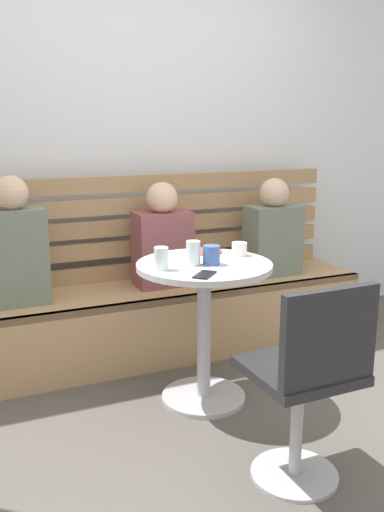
{
  "coord_description": "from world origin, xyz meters",
  "views": [
    {
      "loc": [
        -1.1,
        -1.9,
        1.41
      ],
      "look_at": [
        0.01,
        0.66,
        0.75
      ],
      "focal_mm": 39.02,
      "sensor_mm": 36.0,
      "label": 1
    }
  ],
  "objects": [
    {
      "name": "ground",
      "position": [
        0.0,
        0.0,
        0.0
      ],
      "size": [
        8.0,
        8.0,
        0.0
      ],
      "primitive_type": "plane",
      "color": "#514C47"
    },
    {
      "name": "back_wall",
      "position": [
        0.0,
        1.64,
        1.45
      ],
      "size": [
        5.2,
        0.1,
        2.9
      ],
      "primitive_type": "cube",
      "color": "silver",
      "rests_on": "ground"
    },
    {
      "name": "booth_bench",
      "position": [
        0.0,
        1.2,
        0.22
      ],
      "size": [
        2.7,
        0.52,
        0.44
      ],
      "color": "tan",
      "rests_on": "ground"
    },
    {
      "name": "booth_backrest",
      "position": [
        0.0,
        1.44,
        0.78
      ],
      "size": [
        2.65,
        0.04,
        0.66
      ],
      "color": "#A68157",
      "rests_on": "booth_bench"
    },
    {
      "name": "cafe_table",
      "position": [
        0.03,
        0.54,
        0.52
      ],
      "size": [
        0.68,
        0.68,
        0.74
      ],
      "color": "#ADADB2",
      "rests_on": "ground"
    },
    {
      "name": "white_chair",
      "position": [
        0.1,
        -0.28,
        0.46
      ],
      "size": [
        0.41,
        0.41,
        0.85
      ],
      "color": "#ADADB2",
      "rests_on": "ground"
    },
    {
      "name": "person_adult",
      "position": [
        -0.81,
        1.2,
        0.76
      ],
      "size": [
        0.34,
        0.22,
        0.71
      ],
      "color": "slate",
      "rests_on": "booth_bench"
    },
    {
      "name": "person_child_left",
      "position": [
        0.82,
        1.18,
        0.72
      ],
      "size": [
        0.34,
        0.22,
        0.64
      ],
      "color": "slate",
      "rests_on": "booth_bench"
    },
    {
      "name": "person_child_middle",
      "position": [
        0.06,
        1.22,
        0.72
      ],
      "size": [
        0.34,
        0.22,
        0.64
      ],
      "color": "brown",
      "rests_on": "booth_bench"
    },
    {
      "name": "cup_glass_tall",
      "position": [
        -0.04,
        0.52,
        0.8
      ],
      "size": [
        0.07,
        0.07,
        0.12
      ],
      "primitive_type": "cylinder",
      "color": "silver",
      "rests_on": "cafe_table"
    },
    {
      "name": "cup_ceramic_white",
      "position": [
        0.26,
        0.61,
        0.78
      ],
      "size": [
        0.08,
        0.08,
        0.07
      ],
      "primitive_type": "cylinder",
      "color": "white",
      "rests_on": "cafe_table"
    },
    {
      "name": "cup_water_clear",
      "position": [
        -0.22,
        0.5,
        0.8
      ],
      "size": [
        0.07,
        0.07,
        0.11
      ],
      "primitive_type": "cylinder",
      "color": "white",
      "rests_on": "cafe_table"
    },
    {
      "name": "cup_mug_blue",
      "position": [
        0.05,
        0.5,
        0.79
      ],
      "size": [
        0.08,
        0.08,
        0.09
      ],
      "primitive_type": "cylinder",
      "color": "#3D5B9E",
      "rests_on": "cafe_table"
    },
    {
      "name": "plate_small",
      "position": [
        0.13,
        0.74,
        0.75
      ],
      "size": [
        0.17,
        0.17,
        0.01
      ],
      "primitive_type": "cylinder",
      "color": "#DB4C42",
      "rests_on": "cafe_table"
    },
    {
      "name": "phone_on_table",
      "position": [
        -0.07,
        0.32,
        0.74
      ],
      "size": [
        0.15,
        0.15,
        0.01
      ],
      "primitive_type": "cube",
      "rotation": [
        0.0,
        0.0,
        2.36
      ],
      "color": "black",
      "rests_on": "cafe_table"
    }
  ]
}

